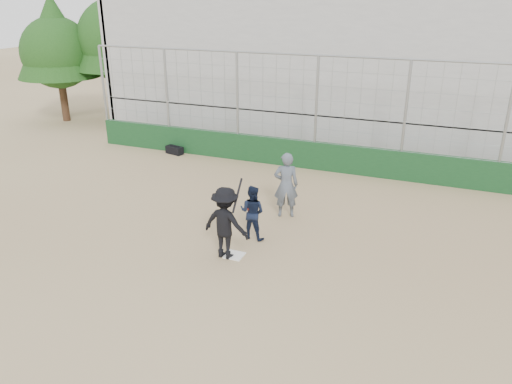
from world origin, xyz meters
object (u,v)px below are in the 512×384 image
at_px(batter_at_plate, 225,223).
at_px(umpire, 286,188).
at_px(catcher_crouched, 252,221).
at_px(equipment_bag, 175,150).

distance_m(batter_at_plate, umpire, 2.84).
relative_size(batter_at_plate, catcher_crouched, 1.91).
distance_m(catcher_crouched, umpire, 1.72).
bearing_deg(batter_at_plate, catcher_crouched, 79.21).
bearing_deg(equipment_bag, umpire, -33.55).
height_order(catcher_crouched, umpire, umpire).
height_order(batter_at_plate, equipment_bag, batter_at_plate).
xyz_separation_m(batter_at_plate, catcher_crouched, (0.22, 1.13, -0.39)).
xyz_separation_m(batter_at_plate, umpire, (0.56, 2.78, -0.04)).
bearing_deg(equipment_bag, batter_at_plate, -51.19).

